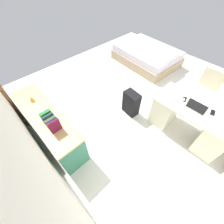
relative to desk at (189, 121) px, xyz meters
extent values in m
plane|color=silver|center=(1.21, -0.14, -0.39)|extent=(6.05, 6.05, 0.00)
cube|color=white|center=(1.21, 2.38, 0.98)|extent=(4.37, 0.10, 2.74)
cube|color=beige|center=(0.00, 0.00, 0.34)|extent=(1.45, 0.68, 0.04)
cube|color=beige|center=(-0.49, -0.01, -0.03)|extent=(0.41, 0.60, 0.71)
cube|color=beige|center=(0.49, 0.01, -0.03)|extent=(0.41, 0.60, 0.71)
cylinder|color=black|center=(0.16, -0.90, -0.37)|extent=(0.52, 0.52, 0.04)
cylinder|color=black|center=(0.16, -0.90, -0.18)|extent=(0.06, 0.06, 0.42)
cube|color=beige|center=(0.16, -0.90, 0.07)|extent=(0.47, 0.47, 0.08)
cube|color=beige|center=(0.17, -1.10, 0.33)|extent=(0.44, 0.07, 0.44)
cube|color=#2D7056|center=(1.75, 2.00, -0.03)|extent=(1.76, 0.44, 0.71)
cube|color=tan|center=(1.75, 2.00, 0.34)|extent=(1.80, 0.48, 0.04)
cube|color=#275F49|center=(1.35, 1.78, -0.19)|extent=(0.67, 0.01, 0.25)
cube|color=#275F49|center=(2.14, 1.78, -0.19)|extent=(0.67, 0.01, 0.25)
cube|color=tan|center=(2.25, -1.63, -0.25)|extent=(1.98, 1.52, 0.28)
cube|color=silver|center=(2.25, -1.63, -0.01)|extent=(1.92, 1.45, 0.20)
cube|color=white|center=(1.58, -1.59, 0.14)|extent=(0.52, 0.71, 0.10)
cube|color=black|center=(1.14, 0.38, -0.10)|extent=(0.38, 0.25, 0.58)
cube|color=#B7B7BC|center=(0.01, -0.01, 0.37)|extent=(0.31, 0.22, 0.02)
cube|color=black|center=(0.01, 0.09, 0.47)|extent=(0.31, 0.02, 0.19)
ellipsoid|color=white|center=(0.27, -0.01, 0.37)|extent=(0.06, 0.10, 0.03)
cube|color=black|center=(-0.23, -0.10, 0.36)|extent=(0.09, 0.15, 0.01)
cube|color=black|center=(0.26, -0.05, 0.36)|extent=(0.10, 0.15, 0.01)
cube|color=maroon|center=(1.27, 2.00, 0.48)|extent=(0.04, 0.17, 0.24)
cube|color=#7145AA|center=(1.31, 2.00, 0.46)|extent=(0.04, 0.17, 0.19)
cube|color=navy|center=(1.35, 2.00, 0.46)|extent=(0.04, 0.17, 0.20)
cube|color=#629E23|center=(1.39, 2.00, 0.46)|extent=(0.04, 0.17, 0.19)
cube|color=navy|center=(1.43, 2.00, 0.48)|extent=(0.02, 0.17, 0.23)
cube|color=#913E73|center=(1.47, 2.00, 0.46)|extent=(0.03, 0.17, 0.19)
cube|color=#219225|center=(1.51, 2.00, 0.47)|extent=(0.03, 0.17, 0.22)
cube|color=#276F62|center=(1.55, 2.00, 0.47)|extent=(0.03, 0.17, 0.21)
cone|color=gold|center=(2.14, 2.00, 0.42)|extent=(0.08, 0.08, 0.11)
camera|label=1|loc=(-0.20, 2.23, 2.25)|focal=23.25mm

